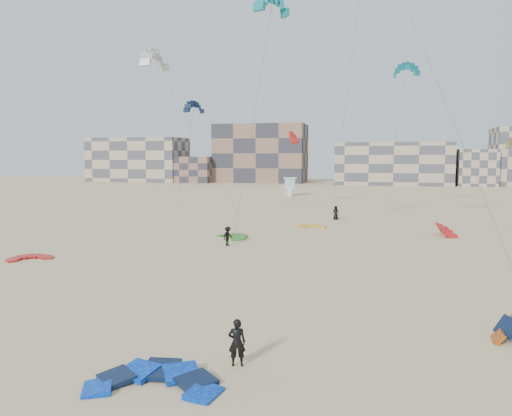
# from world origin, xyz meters

# --- Properties ---
(ground) EXTENTS (320.00, 320.00, 0.00)m
(ground) POSITION_xyz_m (0.00, 0.00, 0.00)
(ground) COLOR #C6B785
(ground) RESTS_ON ground
(kite_ground_blue) EXTENTS (4.92, 5.12, 1.31)m
(kite_ground_blue) POSITION_xyz_m (-1.70, -3.98, 0.00)
(kite_ground_blue) COLOR blue
(kite_ground_blue) RESTS_ON ground
(kite_ground_red) EXTENTS (4.41, 4.44, 0.68)m
(kite_ground_red) POSITION_xyz_m (-20.64, 13.78, 0.00)
(kite_ground_red) COLOR red
(kite_ground_red) RESTS_ON ground
(kite_ground_green) EXTENTS (5.14, 5.15, 1.01)m
(kite_ground_green) POSITION_xyz_m (-8.12, 27.60, 0.00)
(kite_ground_green) COLOR #388225
(kite_ground_green) RESTS_ON ground
(kite_ground_red_far) EXTENTS (3.88, 3.78, 3.75)m
(kite_ground_red_far) POSITION_xyz_m (12.82, 34.10, 0.00)
(kite_ground_red_far) COLOR red
(kite_ground_red_far) RESTS_ON ground
(kite_ground_yellow) EXTENTS (3.23, 3.40, 0.57)m
(kite_ground_yellow) POSITION_xyz_m (-1.47, 36.90, 0.00)
(kite_ground_yellow) COLOR yellow
(kite_ground_yellow) RESTS_ON ground
(kitesurfer_main) EXTENTS (0.78, 0.61, 1.86)m
(kitesurfer_main) POSITION_xyz_m (0.66, -1.62, 0.93)
(kitesurfer_main) COLOR black
(kitesurfer_main) RESTS_ON ground
(kitesurfer_c) EXTENTS (1.08, 1.30, 1.76)m
(kitesurfer_c) POSITION_xyz_m (-7.26, 23.24, 0.88)
(kitesurfer_c) COLOR black
(kitesurfer_c) RESTS_ON ground
(kitesurfer_e) EXTENTS (0.95, 0.71, 1.78)m
(kitesurfer_e) POSITION_xyz_m (0.71, 44.48, 0.89)
(kitesurfer_e) COLOR black
(kitesurfer_e) RESTS_ON ground
(kite_fly_teal_a) EXTENTS (4.84, 8.13, 21.44)m
(kite_fly_teal_a) POSITION_xyz_m (-3.64, 25.20, 21.33)
(kite_fly_teal_a) COLOR teal
(kite_fly_teal_a) RESTS_ON ground
(kite_fly_grey) EXTENTS (11.98, 4.54, 18.52)m
(kite_fly_grey) POSITION_xyz_m (-17.66, 31.00, 18.19)
(kite_fly_grey) COLOR silver
(kite_fly_grey) RESTS_ON ground
(kite_fly_navy) EXTENTS (4.15, 4.69, 14.69)m
(kite_fly_navy) POSITION_xyz_m (-18.81, 45.71, 14.61)
(kite_fly_navy) COLOR #0B163A
(kite_fly_navy) RESTS_ON ground
(kite_fly_teal_b) EXTENTS (4.74, 4.50, 19.99)m
(kite_fly_teal_b) POSITION_xyz_m (9.29, 54.90, 19.96)
(kite_fly_teal_b) COLOR teal
(kite_fly_teal_b) RESTS_ON ground
(kite_fly_red) EXTENTS (5.66, 7.53, 11.61)m
(kite_fly_red) POSITION_xyz_m (-7.54, 61.00, 10.94)
(kite_fly_red) COLOR red
(kite_fly_red) RESTS_ON ground
(lifeguard_tower_far) EXTENTS (2.94, 5.28, 3.75)m
(lifeguard_tower_far) POSITION_xyz_m (-11.65, 81.89, 1.86)
(lifeguard_tower_far) COLOR white
(lifeguard_tower_far) RESTS_ON ground
(condo_west_a) EXTENTS (30.00, 15.00, 14.00)m
(condo_west_a) POSITION_xyz_m (-70.00, 130.00, 7.00)
(condo_west_a) COLOR tan
(condo_west_a) RESTS_ON ground
(condo_west_b) EXTENTS (28.00, 14.00, 18.00)m
(condo_west_b) POSITION_xyz_m (-30.00, 134.00, 9.00)
(condo_west_b) COLOR #82624E
(condo_west_b) RESTS_ON ground
(condo_mid) EXTENTS (32.00, 16.00, 12.00)m
(condo_mid) POSITION_xyz_m (10.00, 130.00, 6.00)
(condo_mid) COLOR tan
(condo_mid) RESTS_ON ground
(condo_fill_left) EXTENTS (12.00, 10.00, 8.00)m
(condo_fill_left) POSITION_xyz_m (-50.00, 128.00, 4.00)
(condo_fill_left) COLOR #82624E
(condo_fill_left) RESTS_ON ground
(condo_fill_right) EXTENTS (10.00, 10.00, 10.00)m
(condo_fill_right) POSITION_xyz_m (32.00, 128.00, 5.00)
(condo_fill_right) COLOR tan
(condo_fill_right) RESTS_ON ground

